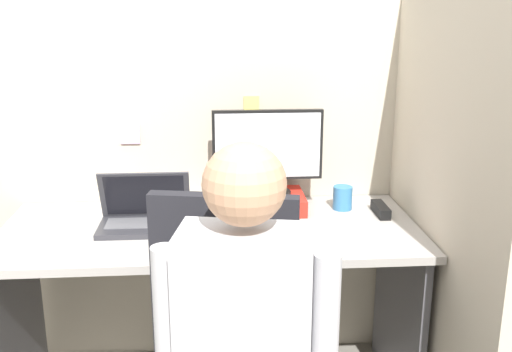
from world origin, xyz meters
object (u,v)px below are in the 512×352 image
(monitor, at_px, (268,151))
(stapler, at_px, (381,210))
(laptop, at_px, (145,217))
(carrot_toy, at_px, (227,246))
(coffee_mug, at_px, (343,198))
(paper_box, at_px, (267,202))

(monitor, bearing_deg, stapler, -12.26)
(laptop, distance_m, stapler, 0.95)
(stapler, xyz_separation_m, carrot_toy, (-0.63, -0.34, -0.00))
(carrot_toy, height_order, coffee_mug, coffee_mug)
(paper_box, relative_size, carrot_toy, 2.55)
(paper_box, xyz_separation_m, coffee_mug, (0.31, -0.02, 0.02))
(paper_box, bearing_deg, carrot_toy, -112.41)
(carrot_toy, xyz_separation_m, coffee_mug, (0.49, 0.42, 0.03))
(laptop, relative_size, coffee_mug, 3.52)
(paper_box, xyz_separation_m, monitor, (0.00, 0.00, 0.22))
(monitor, bearing_deg, laptop, -160.02)
(laptop, xyz_separation_m, coffee_mug, (0.80, 0.16, 0.01))
(monitor, bearing_deg, coffee_mug, -3.47)
(coffee_mug, bearing_deg, monitor, 176.53)
(paper_box, bearing_deg, coffee_mug, -2.97)
(monitor, height_order, laptop, monitor)
(stapler, height_order, coffee_mug, coffee_mug)
(paper_box, height_order, carrot_toy, paper_box)
(paper_box, relative_size, coffee_mug, 3.09)
(coffee_mug, bearing_deg, paper_box, 177.03)
(monitor, height_order, carrot_toy, monitor)
(stapler, bearing_deg, monitor, 167.74)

